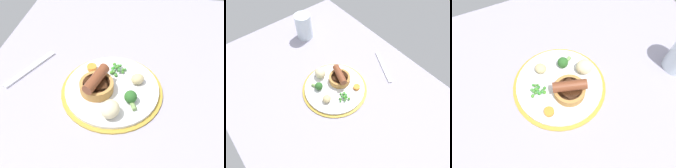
# 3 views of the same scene
# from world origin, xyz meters

# --- Properties ---
(dining_table) EXTENTS (1.10, 0.80, 0.03)m
(dining_table) POSITION_xyz_m (0.00, 0.00, 0.01)
(dining_table) COLOR #9E99AD
(dining_table) RESTS_ON ground
(dinner_plate) EXTENTS (0.27, 0.27, 0.01)m
(dinner_plate) POSITION_xyz_m (0.00, -0.02, 0.04)
(dinner_plate) COLOR #B79333
(dinner_plate) RESTS_ON dining_table
(sausage_pudding) EXTENTS (0.09, 0.09, 0.05)m
(sausage_pudding) POSITION_xyz_m (0.01, -0.06, 0.06)
(sausage_pudding) COLOR #BC8442
(sausage_pudding) RESTS_ON dinner_plate
(pea_pile) EXTENTS (0.05, 0.04, 0.02)m
(pea_pile) POSITION_xyz_m (-0.06, -0.02, 0.05)
(pea_pile) COLOR #4C943C
(pea_pile) RESTS_ON dinner_plate
(broccoli_floret_near) EXTENTS (0.05, 0.04, 0.03)m
(broccoli_floret_near) POSITION_xyz_m (0.04, 0.03, 0.06)
(broccoli_floret_near) COLOR #2D6628
(broccoli_floret_near) RESTS_ON dinner_plate
(potato_chunk_0) EXTENTS (0.05, 0.05, 0.03)m
(potato_chunk_0) POSITION_xyz_m (-0.03, 0.04, 0.06)
(potato_chunk_0) COLOR #CCB77F
(potato_chunk_0) RESTS_ON dinner_plate
(potato_chunk_2) EXTENTS (0.06, 0.06, 0.04)m
(potato_chunk_2) POSITION_xyz_m (0.09, -0.01, 0.06)
(potato_chunk_2) COLOR beige
(potato_chunk_2) RESTS_ON dinner_plate
(carrot_slice_3) EXTENTS (0.03, 0.03, 0.01)m
(carrot_slice_3) POSITION_xyz_m (-0.06, -0.09, 0.05)
(carrot_slice_3) COLOR orange
(carrot_slice_3) RESTS_ON dinner_plate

